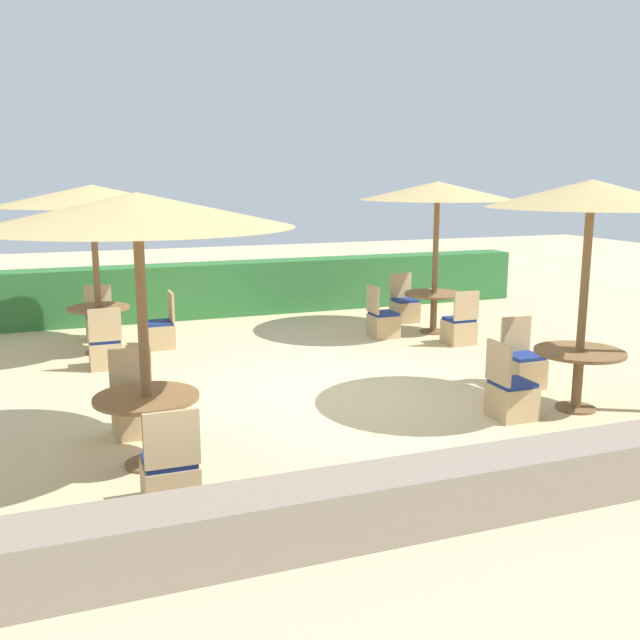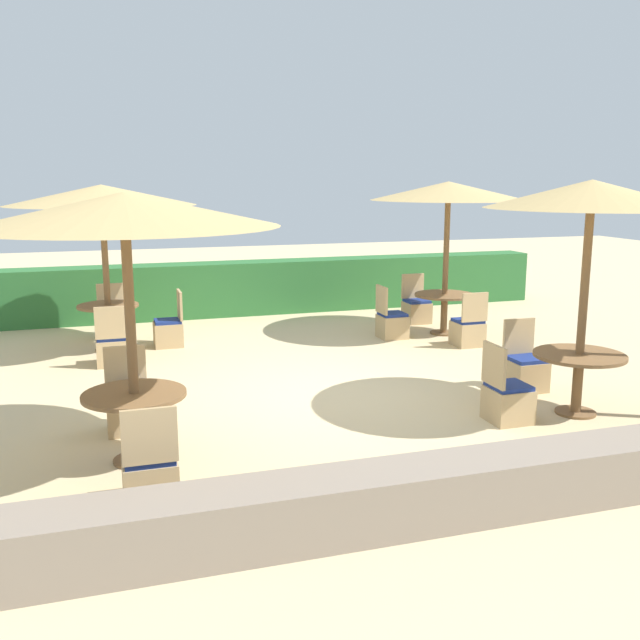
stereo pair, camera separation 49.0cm
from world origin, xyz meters
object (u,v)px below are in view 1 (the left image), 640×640
parasol_front_left (137,211)px  round_table_front_left (147,411)px  patio_chair_front_right_north (523,368)px  patio_chair_front_left_north (134,411)px  parasol_front_right (591,195)px  patio_chair_back_left_east (161,332)px  patio_chair_back_left_north (100,325)px  patio_chair_back_left_south (106,351)px  round_table_back_right (434,301)px  patio_chair_back_right_north (404,308)px  round_table_back_left (99,318)px  patio_chair_back_right_west (383,323)px  patio_chair_front_left_south (171,479)px  parasol_back_right (438,191)px  patio_chair_back_right_south (459,329)px  patio_chair_front_right_west (511,397)px  parasol_back_left (91,196)px  round_table_front_right (579,363)px

parasol_front_left → round_table_front_left: size_ratio=2.87×
patio_chair_front_right_north → patio_chair_front_left_north: size_ratio=1.00×
parasol_front_right → patio_chair_back_left_east: parasol_front_right is taller
patio_chair_back_left_north → patio_chair_back_left_south: (-0.05, -1.98, 0.00)m
patio_chair_front_right_north → round_table_back_right: patio_chair_front_right_north is taller
patio_chair_back_left_south → patio_chair_back_right_north: bearing=14.9°
round_table_back_left → patio_chair_back_right_west: (4.74, -0.53, -0.31)m
round_table_front_left → patio_chair_back_right_north: size_ratio=1.09×
round_table_back_left → patio_chair_front_left_south: size_ratio=1.04×
patio_chair_back_left_north → round_table_back_right: patio_chair_back_left_north is taller
patio_chair_back_left_north → round_table_back_right: (5.71, -1.51, 0.31)m
patio_chair_back_right_west → parasol_back_right: bearing=91.8°
round_table_back_left → patio_chair_back_right_south: size_ratio=1.04×
patio_chair_back_right_north → patio_chair_back_right_west: 1.47m
parasol_back_right → round_table_front_left: bearing=-142.2°
patio_chair_front_right_west → parasol_front_left: bearing=-91.1°
patio_chair_back_left_north → patio_chair_back_right_south: bearing=156.4°
patio_chair_back_right_north → parasol_back_left: bearing=5.5°
round_table_front_right → patio_chair_back_left_east: (-4.29, 4.98, -0.32)m
parasol_back_left → patio_chair_back_right_north: parasol_back_left is taller
round_table_back_left → patio_chair_back_right_west: 4.78m
round_table_back_left → patio_chair_back_left_south: 1.02m
parasol_front_right → patio_chair_front_right_west: bearing=179.5°
patio_chair_back_left_south → patio_chair_back_right_north: 5.91m
patio_chair_front_right_west → round_table_back_right: bearing=161.7°
patio_chair_back_left_south → round_table_back_right: (5.76, 0.47, 0.31)m
round_table_back_left → parasol_front_left: 5.23m
patio_chair_front_right_north → patio_chair_front_right_west: bearing=48.3°
round_table_back_left → patio_chair_back_left_south: size_ratio=1.04×
round_table_back_left → patio_chair_front_left_south: patio_chair_front_left_south is taller
round_table_front_left → parasol_back_right: 7.39m
patio_chair_front_right_west → round_table_back_right: (1.47, 4.44, 0.31)m
parasol_front_right → patio_chair_front_left_north: size_ratio=2.97×
patio_chair_front_right_west → patio_chair_back_left_east: size_ratio=1.00×
patio_chair_front_right_west → patio_chair_back_left_east: same height
patio_chair_back_right_north → patio_chair_back_right_south: bearing=90.1°
patio_chair_front_right_north → parasol_back_right: parasol_back_right is taller
parasol_back_left → patio_chair_front_left_north: size_ratio=3.17×
parasol_back_right → patio_chair_back_right_west: 2.49m
parasol_back_left → round_table_back_left: size_ratio=3.04×
round_table_back_left → patio_chair_back_left_south: patio_chair_back_left_south is taller
patio_chair_back_left_east → patio_chair_back_right_west: bearing=-98.3°
patio_chair_back_right_south → patio_chair_back_right_west: (-0.99, 0.93, 0.00)m
round_table_front_left → patio_chair_back_right_north: patio_chair_back_right_north is taller
patio_chair_front_right_west → parasol_front_left: (-4.16, 0.08, 2.22)m
parasol_back_left → patio_chair_back_right_south: parasol_back_left is taller
round_table_back_left → round_table_front_left: size_ratio=0.95×
parasol_front_left → round_table_back_right: parasol_front_left is taller
parasol_front_right → parasol_back_left: (-5.25, 4.95, -0.09)m
patio_chair_front_right_north → patio_chair_back_right_west: 3.42m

